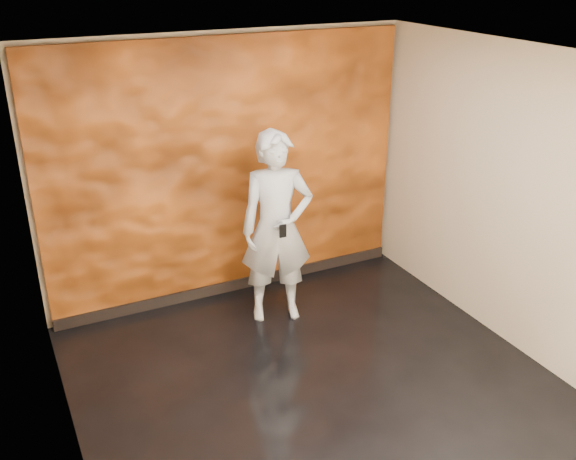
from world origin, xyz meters
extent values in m
cube|color=black|center=(0.00, 0.00, -0.01)|extent=(4.00, 4.00, 0.01)
cube|color=#BAA68F|center=(0.00, 2.00, 1.40)|extent=(4.00, 0.02, 2.80)
cube|color=#BAA68F|center=(0.00, -2.00, 1.40)|extent=(4.00, 0.02, 2.80)
cube|color=#BAA68F|center=(-2.00, 0.00, 1.40)|extent=(0.02, 4.00, 2.80)
cube|color=#BAA68F|center=(2.00, 0.00, 1.40)|extent=(0.02, 4.00, 2.80)
cube|color=white|center=(0.00, 0.00, 2.80)|extent=(4.00, 4.00, 0.01)
cube|color=orange|center=(0.00, 1.96, 1.38)|extent=(3.90, 0.06, 2.75)
cube|color=black|center=(0.00, 1.92, 0.06)|extent=(3.90, 0.04, 0.12)
imported|color=#8F949C|center=(0.20, 1.23, 0.98)|extent=(0.82, 0.65, 1.96)
cube|color=black|center=(0.15, 0.98, 1.06)|extent=(0.07, 0.02, 0.13)
camera|label=1|loc=(-2.25, -4.02, 3.51)|focal=40.00mm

